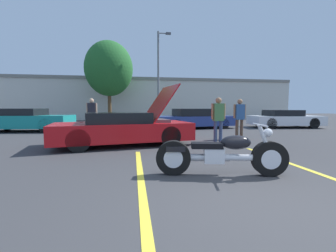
% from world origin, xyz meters
% --- Properties ---
extents(ground_plane, '(80.00, 80.00, 0.00)m').
position_xyz_m(ground_plane, '(0.00, 0.00, 0.00)').
color(ground_plane, '#38383A').
extents(parking_stripe_foreground, '(0.12, 5.31, 0.01)m').
position_xyz_m(parking_stripe_foreground, '(-1.58, 1.16, 0.00)').
color(parking_stripe_foreground, yellow).
rests_on(parking_stripe_foreground, ground).
extents(parking_stripe_middle, '(0.12, 5.31, 0.01)m').
position_xyz_m(parking_stripe_middle, '(1.77, 1.16, 0.00)').
color(parking_stripe_middle, yellow).
rests_on(parking_stripe_middle, ground).
extents(far_building, '(32.00, 4.20, 4.40)m').
position_xyz_m(far_building, '(0.00, 23.00, 2.34)').
color(far_building, beige).
rests_on(far_building, ground).
extents(light_pole, '(1.21, 0.28, 7.94)m').
position_xyz_m(light_pole, '(0.65, 17.69, 4.35)').
color(light_pole, slate).
rests_on(light_pole, ground).
extents(tree_background, '(4.27, 4.27, 7.21)m').
position_xyz_m(tree_background, '(-3.81, 18.64, 4.74)').
color(tree_background, brown).
rests_on(tree_background, ground).
extents(motorcycle, '(2.38, 0.83, 0.96)m').
position_xyz_m(motorcycle, '(-0.11, 1.37, 0.39)').
color(motorcycle, black).
rests_on(motorcycle, ground).
extents(show_car_hood_open, '(4.68, 2.66, 2.02)m').
position_xyz_m(show_car_hood_open, '(-2.01, 5.12, 0.56)').
color(show_car_hood_open, red).
rests_on(show_car_hood_open, ground).
extents(parked_car_left_row, '(4.79, 2.27, 1.20)m').
position_xyz_m(parked_car_left_row, '(-7.34, 10.30, 0.60)').
color(parked_car_left_row, teal).
rests_on(parked_car_left_row, ground).
extents(parked_car_mid_row, '(4.90, 2.49, 1.19)m').
position_xyz_m(parked_car_mid_row, '(2.00, 10.69, 0.57)').
color(parked_car_mid_row, navy).
rests_on(parked_car_mid_row, ground).
extents(parked_car_right_row, '(4.36, 2.41, 1.10)m').
position_xyz_m(parked_car_right_row, '(7.72, 10.33, 0.54)').
color(parked_car_right_row, white).
rests_on(parked_car_right_row, ground).
extents(spectator_near_motorcycle, '(0.52, 0.21, 1.59)m').
position_xyz_m(spectator_near_motorcycle, '(2.53, 5.95, 0.94)').
color(spectator_near_motorcycle, brown).
rests_on(spectator_near_motorcycle, ground).
extents(spectator_by_show_car, '(0.52, 0.22, 1.70)m').
position_xyz_m(spectator_by_show_car, '(-3.72, 9.05, 1.01)').
color(spectator_by_show_car, brown).
rests_on(spectator_by_show_car, ground).
extents(spectator_midground, '(0.52, 0.21, 1.61)m').
position_xyz_m(spectator_midground, '(1.30, 5.10, 0.95)').
color(spectator_midground, '#38476B').
rests_on(spectator_midground, ground).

